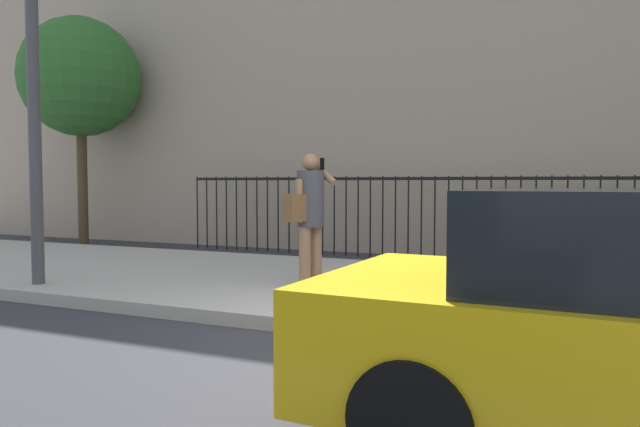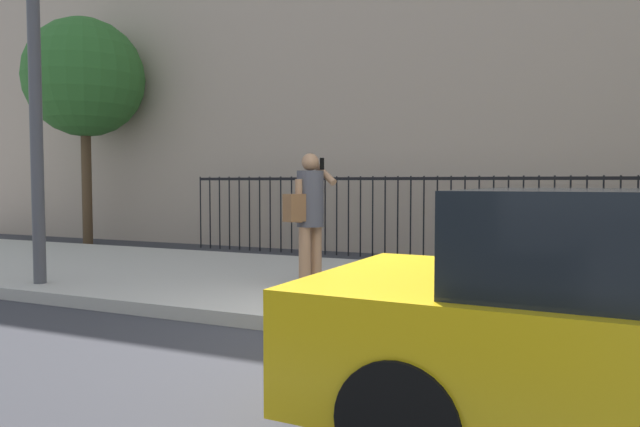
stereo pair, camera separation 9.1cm
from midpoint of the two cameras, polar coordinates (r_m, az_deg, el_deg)
name	(u,v)px [view 1 (the left image)]	position (r m, az deg, el deg)	size (l,w,h in m)	color
ground_plane	(361,342)	(5.64, 3.55, -12.26)	(60.00, 60.00, 0.00)	#333338
sidewalk	(419,293)	(7.68, 9.23, -7.59)	(28.00, 4.40, 0.15)	#B2ADA3
iron_fence	(469,207)	(11.18, 13.97, 0.58)	(12.03, 0.04, 1.60)	black
pedestrian_on_phone	(309,210)	(7.45, -1.41, 0.36)	(0.54, 0.72, 1.70)	#936B4C
street_tree_near	(80,78)	(15.21, -22.27, 12.01)	(2.75, 2.75, 5.30)	#4C3823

